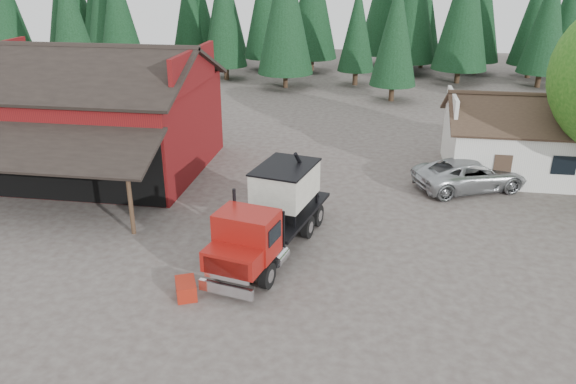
# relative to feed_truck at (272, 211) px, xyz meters

# --- Properties ---
(ground) EXTENTS (120.00, 120.00, 0.00)m
(ground) POSITION_rel_feed_truck_xyz_m (-0.84, -1.59, -1.78)
(ground) COLOR #473D38
(ground) RESTS_ON ground
(red_barn) EXTENTS (12.80, 13.63, 7.18)m
(red_barn) POSITION_rel_feed_truck_xyz_m (-11.84, 8.31, 0.91)
(red_barn) COLOR maroon
(red_barn) RESTS_ON ground
(farmhouse) EXTENTS (8.60, 6.42, 4.65)m
(farmhouse) POSITION_rel_feed_truck_xyz_m (12.16, 11.41, -0.11)
(farmhouse) COLOR silver
(farmhouse) RESTS_ON ground
(conifer_backdrop) EXTENTS (76.00, 16.00, 16.00)m
(conifer_backdrop) POSITION_rel_feed_truck_xyz_m (-0.84, 40.41, -1.78)
(conifer_backdrop) COLOR black
(conifer_backdrop) RESTS_ON ground
(near_pine_a) EXTENTS (4.40, 4.40, 11.40)m
(near_pine_a) POSITION_rel_feed_truck_xyz_m (-22.84, 26.41, 4.61)
(near_pine_a) COLOR #382619
(near_pine_a) RESTS_ON ground
(near_pine_b) EXTENTS (3.96, 3.96, 10.40)m
(near_pine_b) POSITION_rel_feed_truck_xyz_m (5.16, 28.41, 4.11)
(near_pine_b) COLOR #382619
(near_pine_b) RESTS_ON ground
(near_pine_d) EXTENTS (5.28, 5.28, 13.40)m
(near_pine_d) POSITION_rel_feed_truck_xyz_m (-4.84, 32.41, 5.62)
(near_pine_d) COLOR #382619
(near_pine_d) RESTS_ON ground
(feed_truck) EXTENTS (4.01, 8.70, 3.80)m
(feed_truck) POSITION_rel_feed_truck_xyz_m (0.00, 0.00, 0.00)
(feed_truck) COLOR black
(feed_truck) RESTS_ON ground
(silver_car) EXTENTS (6.60, 4.93, 1.67)m
(silver_car) POSITION_rel_feed_truck_xyz_m (9.10, 8.41, -0.94)
(silver_car) COLOR #AAAEB2
(silver_car) RESTS_ON ground
(equip_box) EXTENTS (1.08, 1.29, 0.60)m
(equip_box) POSITION_rel_feed_truck_xyz_m (-2.47, -3.97, -1.48)
(equip_box) COLOR maroon
(equip_box) RESTS_ON ground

